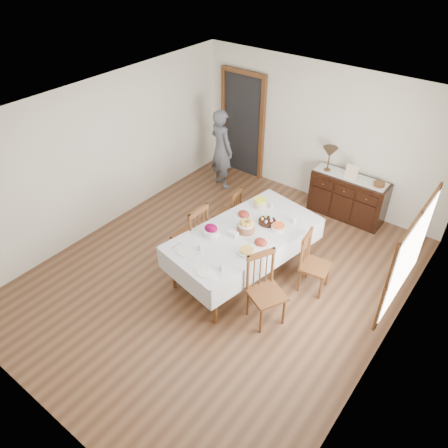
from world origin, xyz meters
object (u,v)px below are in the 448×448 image
Objects in this scene: table_lamp at (330,153)px; chair_right_near at (265,288)px; chair_left_near at (192,234)px; chair_left_far at (230,213)px; sideboard at (348,197)px; person at (221,147)px; chair_right_far at (313,262)px; dining_table at (244,238)px.

chair_right_near is at bearing -78.35° from table_lamp.
chair_left_far is (0.04, 0.93, -0.09)m from chair_left_near.
sideboard is (1.37, 1.76, -0.05)m from chair_left_far.
chair_left_near is 2.89m from table_lamp.
chair_right_far is at bearing 168.53° from person.
dining_table is 2.35× the size of chair_right_near.
chair_right_near is (0.74, -0.56, -0.17)m from dining_table.
chair_right_near reaches higher than chair_left_far.
chair_right_far is at bearing 109.74° from chair_left_near.
dining_table is 2.46m from table_lamp.
person is 2.13m from table_lamp.
table_lamp reaches higher than chair_right_near.
chair_left_far reaches higher than dining_table.
chair_right_far is at bearing -67.56° from table_lamp.
table_lamp reaches higher than dining_table.
chair_left_far is at bearing 77.21° from chair_right_near.
dining_table is 2.33× the size of chair_left_near.
table_lamp reaches higher than chair_left_near.
person reaches higher than chair_left_far.
dining_table is at bearing -93.07° from table_lamp.
chair_left_near is at bearing -109.53° from table_lamp.
chair_right_near is 2.32× the size of table_lamp.
sideboard is at bearing 133.52° from chair_left_far.
dining_table is 0.87m from chair_left_near.
sideboard reaches higher than dining_table.
table_lamp reaches higher than chair_right_far.
chair_left_far is 1.97× the size of table_lamp.
chair_left_near is at bearing 134.04° from person.
chair_right_far is 2.33m from table_lamp.
person reaches higher than chair_right_far.
chair_right_near is (1.56, -0.31, -0.01)m from chair_left_near.
chair_left_far is 1.96m from chair_right_near.
person reaches higher than sideboard.
chair_left_far is 2.23m from sideboard.
person is at bearing 145.40° from dining_table.
dining_table is at bearing 151.91° from person.
table_lamp is at bearing 161.59° from chair_left_near.
chair_left_far is at bearing 178.74° from chair_left_near.
table_lamp is at bearing 97.49° from dining_table.
person is (-1.11, 2.18, 0.32)m from chair_left_near.
chair_left_near is 1.89m from chair_right_far.
chair_left_near is 1.59m from chair_right_near.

